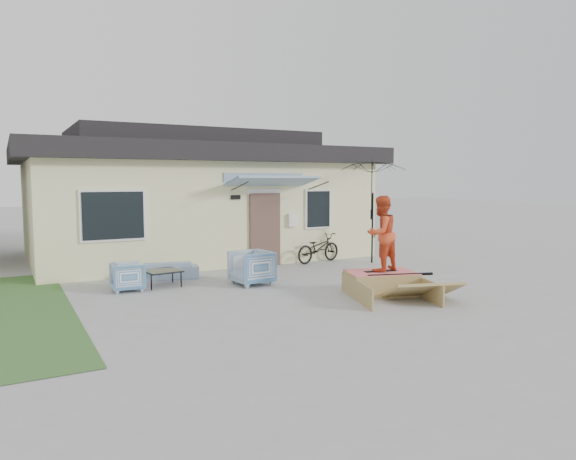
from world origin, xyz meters
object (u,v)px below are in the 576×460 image
armchair_right (252,266)px  coffee_table (162,278)px  skater (381,232)px  bicycle (318,245)px  armchair_left (128,275)px  loveseat (167,267)px  patio_umbrella (373,205)px  skate_ramp (381,283)px  skateboard (380,271)px

armchair_right → coffee_table: bearing=-118.3°
skater → bicycle: bearing=-116.0°
bicycle → armchair_left: bearing=90.3°
loveseat → patio_umbrella: bearing=-171.2°
armchair_right → bicycle: bearing=118.1°
loveseat → armchair_right: bearing=145.9°
loveseat → coffee_table: loveseat is taller
coffee_table → skater: 5.16m
armchair_right → patio_umbrella: patio_umbrella is taller
armchair_left → bicycle: 6.07m
skate_ramp → skater: size_ratio=1.18×
skateboard → bicycle: bearing=86.2°
coffee_table → skater: bearing=-37.8°
skater → skateboard: bearing=180.0°
armchair_left → skater: (4.79, -2.94, 1.00)m
armchair_right → loveseat: bearing=-142.3°
loveseat → bicycle: size_ratio=0.92×
skate_ramp → loveseat: bearing=149.4°
skateboard → skater: 0.84m
coffee_table → bicycle: size_ratio=0.46×
loveseat → armchair_right: (1.56, -1.68, 0.15)m
skateboard → coffee_table: bearing=152.7°
armchair_left → armchair_right: bearing=-101.9°
armchair_left → armchair_right: (2.74, -0.68, 0.09)m
armchair_left → coffee_table: armchair_left is taller
loveseat → skater: skater is taller
armchair_left → patio_umbrella: patio_umbrella is taller
armchair_left → skateboard: 5.62m
patio_umbrella → armchair_left: bearing=-175.5°
patio_umbrella → skater: 4.32m
loveseat → skate_ramp: 5.37m
armchair_right → skater: size_ratio=0.54×
bicycle → patio_umbrella: size_ratio=0.76×
skater → loveseat: bearing=-59.1°
skate_ramp → skateboard: 0.27m
skater → coffee_table: bearing=-49.5°
bicycle → skate_ramp: (-1.12, -4.39, -0.29)m
armchair_right → coffee_table: 2.10m
loveseat → armchair_left: bearing=53.4°
bicycle → armchair_right: bearing=110.2°
armchair_right → skateboard: 3.06m
loveseat → bicycle: (4.73, 0.40, 0.24)m
loveseat → armchair_right: size_ratio=1.72×
bicycle → skater: 4.55m
loveseat → skateboard: 5.35m
skateboard → armchair_right: bearing=142.8°
bicycle → patio_umbrella: 2.02m
bicycle → skater: (-1.11, -4.34, 0.81)m
skate_ramp → skateboard: bearing=90.0°
armchair_left → coffee_table: (0.82, 0.14, -0.16)m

